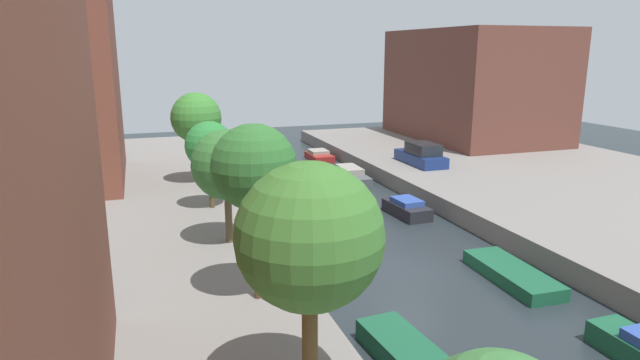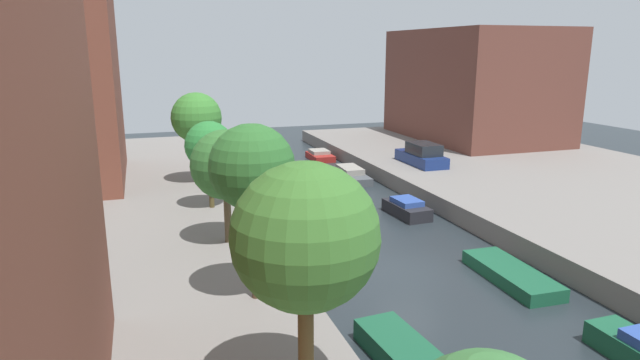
# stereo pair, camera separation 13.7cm
# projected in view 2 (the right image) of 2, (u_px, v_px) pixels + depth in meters

# --- Properties ---
(ground_plane) EXTENTS (84.00, 84.00, 0.00)m
(ground_plane) POSITION_uv_depth(u_px,v_px,m) (409.00, 270.00, 21.82)
(ground_plane) COLOR #232B30
(low_block_right) EXTENTS (10.00, 15.15, 9.34)m
(low_block_right) POSITION_uv_depth(u_px,v_px,m) (474.00, 85.00, 47.16)
(low_block_right) COLOR brown
(low_block_right) RESTS_ON quay_right
(street_tree_1) EXTENTS (3.16, 3.16, 5.48)m
(street_tree_1) POSITION_uv_depth(u_px,v_px,m) (305.00, 238.00, 11.18)
(street_tree_1) COLOR brown
(street_tree_1) RESTS_ON quay_left
(street_tree_2) EXTENTS (2.61, 2.61, 5.56)m
(street_tree_2) POSITION_uv_depth(u_px,v_px,m) (252.00, 168.00, 16.18)
(street_tree_2) COLOR #4E3826
(street_tree_2) RESTS_ON quay_left
(street_tree_3) EXTENTS (2.80, 2.80, 4.63)m
(street_tree_3) POSITION_uv_depth(u_px,v_px,m) (226.00, 165.00, 21.42)
(street_tree_3) COLOR brown
(street_tree_3) RESTS_ON quay_left
(street_tree_4) EXTENTS (2.37, 2.37, 4.32)m
(street_tree_4) POSITION_uv_depth(u_px,v_px,m) (209.00, 146.00, 26.27)
(street_tree_4) COLOR #4F4324
(street_tree_4) RESTS_ON quay_left
(street_tree_5) EXTENTS (2.91, 2.91, 5.29)m
(street_tree_5) POSITION_uv_depth(u_px,v_px,m) (196.00, 118.00, 31.27)
(street_tree_5) COLOR brown
(street_tree_5) RESTS_ON quay_left
(parked_car) EXTENTS (1.82, 4.46, 1.50)m
(parked_car) POSITION_uv_depth(u_px,v_px,m) (422.00, 155.00, 36.97)
(parked_car) COLOR navy
(parked_car) RESTS_ON quay_right
(moored_boat_left_2) EXTENTS (1.62, 3.25, 0.64)m
(moored_boat_left_2) POSITION_uv_depth(u_px,v_px,m) (400.00, 350.00, 15.44)
(moored_boat_left_2) COLOR #195638
(moored_boat_left_2) RESTS_ON ground_plane
(moored_boat_left_3) EXTENTS (1.62, 4.28, 0.92)m
(moored_boat_left_3) POSITION_uv_depth(u_px,v_px,m) (305.00, 258.00, 22.08)
(moored_boat_left_3) COLOR maroon
(moored_boat_left_3) RESTS_ON ground_plane
(moored_boat_left_4) EXTENTS (1.72, 4.08, 0.68)m
(moored_boat_left_4) POSITION_uv_depth(u_px,v_px,m) (263.00, 209.00, 29.02)
(moored_boat_left_4) COLOR #33476B
(moored_boat_left_4) RESTS_ON ground_plane
(moored_boat_right_2) EXTENTS (1.77, 4.50, 0.52)m
(moored_boat_right_2) POSITION_uv_depth(u_px,v_px,m) (511.00, 274.00, 20.76)
(moored_boat_right_2) COLOR #195638
(moored_boat_right_2) RESTS_ON ground_plane
(moored_boat_right_3) EXTENTS (1.58, 3.09, 0.94)m
(moored_boat_right_3) POSITION_uv_depth(u_px,v_px,m) (407.00, 208.00, 28.86)
(moored_boat_right_3) COLOR #232328
(moored_boat_right_3) RESTS_ON ground_plane
(moored_boat_right_4) EXTENTS (1.70, 4.47, 0.88)m
(moored_boat_right_4) POSITION_uv_depth(u_px,v_px,m) (351.00, 174.00, 36.90)
(moored_boat_right_4) COLOR #4C5156
(moored_boat_right_4) RESTS_ON ground_plane
(moored_boat_right_5) EXTENTS (1.66, 3.06, 0.76)m
(moored_boat_right_5) POSITION_uv_depth(u_px,v_px,m) (320.00, 156.00, 43.67)
(moored_boat_right_5) COLOR maroon
(moored_boat_right_5) RESTS_ON ground_plane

